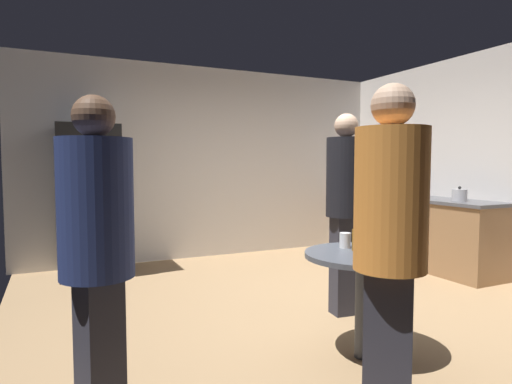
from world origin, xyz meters
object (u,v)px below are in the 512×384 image
object	(u,v)px
foreground_table	(363,268)
beer_bottle_amber	(356,239)
kettle	(460,195)
wine_bottle_on_counter	(382,186)
beer_bottle_brown	(388,245)
refrigerator	(89,201)
person_in_navy_shirt	(97,245)
person_in_orange_shirt	(390,236)
person_in_black_shirt	(345,197)
plastic_cup_white	(345,240)

from	to	relation	value
foreground_table	beer_bottle_amber	size ratio (longest dim) A/B	3.48
kettle	wine_bottle_on_counter	distance (m)	1.32
wine_bottle_on_counter	beer_bottle_amber	distance (m)	3.47
beer_bottle_brown	refrigerator	bearing A→B (deg)	115.32
refrigerator	person_in_navy_shirt	size ratio (longest dim) A/B	1.08
beer_bottle_amber	person_in_navy_shirt	world-z (taller)	person_in_navy_shirt
foreground_table	kettle	bearing A→B (deg)	27.25
wine_bottle_on_counter	person_in_orange_shirt	distance (m)	4.43
beer_bottle_brown	person_in_orange_shirt	bearing A→B (deg)	-131.77
wine_bottle_on_counter	foreground_table	world-z (taller)	wine_bottle_on_counter
beer_bottle_brown	person_in_navy_shirt	bearing A→B (deg)	-178.67
refrigerator	foreground_table	xyz separation A→B (m)	(1.54, -3.17, -0.27)
foreground_table	beer_bottle_brown	world-z (taller)	beer_bottle_brown
wine_bottle_on_counter	person_in_black_shirt	bearing A→B (deg)	-138.01
person_in_navy_shirt	person_in_black_shirt	size ratio (longest dim) A/B	0.93
kettle	foreground_table	world-z (taller)	kettle
plastic_cup_white	person_in_black_shirt	world-z (taller)	person_in_black_shirt
wine_bottle_on_counter	plastic_cup_white	size ratio (longest dim) A/B	2.82
wine_bottle_on_counter	beer_bottle_brown	xyz separation A→B (m)	(-2.37, -2.76, -0.20)
person_in_black_shirt	person_in_navy_shirt	bearing A→B (deg)	-58.91
refrigerator	person_in_navy_shirt	bearing A→B (deg)	-93.32
refrigerator	plastic_cup_white	distance (m)	3.35
refrigerator	person_in_orange_shirt	bearing A→B (deg)	-75.04
kettle	person_in_black_shirt	size ratio (longest dim) A/B	0.14
beer_bottle_amber	person_in_navy_shirt	bearing A→B (deg)	-169.80
refrigerator	wine_bottle_on_counter	xyz separation A→B (m)	(3.96, -0.60, 0.12)
person_in_black_shirt	person_in_orange_shirt	xyz separation A→B (m)	(-0.90, -1.55, -0.04)
foreground_table	beer_bottle_brown	distance (m)	0.27
beer_bottle_amber	foreground_table	bearing A→B (deg)	-94.04
plastic_cup_white	person_in_navy_shirt	bearing A→B (deg)	-166.27
beer_bottle_brown	person_in_orange_shirt	world-z (taller)	person_in_orange_shirt
refrigerator	person_in_black_shirt	xyz separation A→B (m)	(1.95, -2.40, 0.15)
foreground_table	beer_bottle_amber	xyz separation A→B (m)	(0.01, 0.08, 0.19)
wine_bottle_on_counter	beer_bottle_amber	world-z (taller)	wine_bottle_on_counter
kettle	foreground_table	distance (m)	2.75
foreground_table	plastic_cup_white	size ratio (longest dim) A/B	7.27
refrigerator	beer_bottle_brown	world-z (taller)	refrigerator
kettle	person_in_black_shirt	distance (m)	2.07
person_in_navy_shirt	beer_bottle_amber	bearing A→B (deg)	-6.55
foreground_table	person_in_navy_shirt	distance (m)	1.78
foreground_table	wine_bottle_on_counter	bearing A→B (deg)	46.73
wine_bottle_on_counter	beer_bottle_amber	bearing A→B (deg)	-134.15
wine_bottle_on_counter	foreground_table	xyz separation A→B (m)	(-2.42, -2.57, -0.39)
beer_bottle_brown	plastic_cup_white	size ratio (longest dim) A/B	2.09
kettle	beer_bottle_brown	distance (m)	2.78
refrigerator	wine_bottle_on_counter	world-z (taller)	refrigerator
foreground_table	person_in_orange_shirt	bearing A→B (deg)	-121.55
wine_bottle_on_counter	person_in_black_shirt	world-z (taller)	person_in_black_shirt
beer_bottle_amber	person_in_black_shirt	world-z (taller)	person_in_black_shirt
foreground_table	refrigerator	bearing A→B (deg)	115.89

